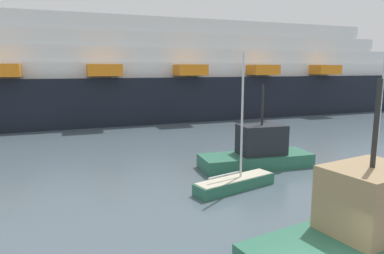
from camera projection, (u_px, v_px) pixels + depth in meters
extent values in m
cube|color=#BCB29E|center=(370.00, 180.00, 20.27)|extent=(5.21, 2.84, 0.63)
cube|color=beige|center=(371.00, 174.00, 20.21)|extent=(4.99, 2.67, 0.04)
cylinder|color=silver|center=(380.00, 116.00, 19.84)|extent=(0.12, 0.12, 6.94)
cylinder|color=silver|center=(364.00, 171.00, 19.76)|extent=(2.18, 0.74, 0.10)
cube|color=#2D6B51|center=(235.00, 184.00, 19.48)|extent=(5.24, 2.73, 0.65)
cube|color=beige|center=(235.00, 178.00, 19.42)|extent=(5.02, 2.57, 0.04)
cylinder|color=silver|center=(242.00, 116.00, 19.07)|extent=(0.12, 0.12, 7.02)
cylinder|color=silver|center=(225.00, 175.00, 18.95)|extent=(2.22, 0.81, 0.10)
cube|color=#2D6B51|center=(256.00, 161.00, 23.82)|extent=(7.76, 2.59, 0.94)
cube|color=#1E2328|center=(261.00, 139.00, 23.68)|extent=(3.10, 1.97, 2.02)
cylinder|color=#262626|center=(263.00, 105.00, 23.28)|extent=(0.16, 0.16, 2.72)
cube|color=#2D6B51|center=(358.00, 247.00, 12.14)|extent=(9.15, 4.95, 1.13)
cube|color=#A3845B|center=(369.00, 199.00, 12.06)|extent=(3.59, 2.98, 2.29)
cylinder|color=#262626|center=(376.00, 124.00, 11.61)|extent=(0.17, 0.17, 3.04)
cube|color=black|center=(99.00, 98.00, 46.00)|extent=(103.35, 21.68, 5.64)
cube|color=white|center=(97.00, 70.00, 45.37)|extent=(95.04, 19.37, 1.85)
cube|color=white|center=(97.00, 55.00, 45.06)|extent=(89.34, 18.21, 1.85)
cube|color=white|center=(96.00, 41.00, 44.75)|extent=(83.63, 17.05, 1.85)
cube|color=white|center=(95.00, 26.00, 44.44)|extent=(77.93, 15.88, 1.85)
cube|color=orange|center=(1.00, 70.00, 34.91)|extent=(3.89, 3.13, 1.29)
cube|color=orange|center=(104.00, 70.00, 38.49)|extent=(3.89, 3.13, 1.29)
cube|color=orange|center=(190.00, 70.00, 42.06)|extent=(3.89, 3.13, 1.29)
cube|color=orange|center=(263.00, 70.00, 45.64)|extent=(3.89, 3.13, 1.29)
cube|color=orange|center=(325.00, 70.00, 49.22)|extent=(3.89, 3.13, 1.29)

